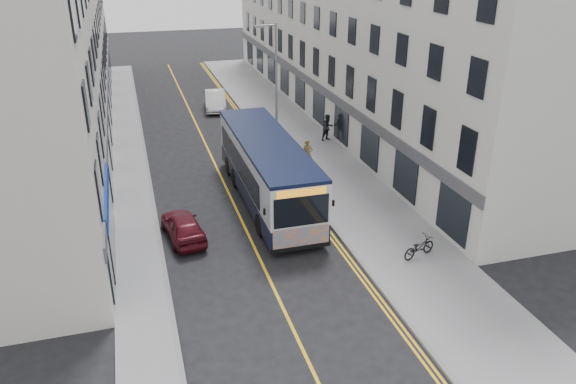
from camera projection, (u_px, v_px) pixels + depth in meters
ground at (266, 272)px, 23.04m from camera, size 140.00×140.00×0.00m
pavement_east at (316, 157)px, 35.12m from camera, size 4.50×64.00×0.12m
pavement_west at (131, 176)px, 32.26m from camera, size 2.00×64.00×0.12m
kerb_east at (281, 161)px, 34.55m from camera, size 0.18×64.00×0.13m
kerb_west at (149, 175)px, 32.51m from camera, size 0.18×64.00×0.13m
road_centre_line at (217, 168)px, 33.55m from camera, size 0.12×64.00×0.01m
road_dbl_yellow_inner at (274, 162)px, 34.46m from camera, size 0.10×64.00×0.01m
road_dbl_yellow_outer at (277, 162)px, 34.51m from camera, size 0.10×64.00×0.01m
terrace_east at (345, 28)px, 41.71m from camera, size 6.00×46.00×13.00m
terrace_west at (52, 41)px, 36.48m from camera, size 6.00×46.00×13.00m
streetlamp at (275, 84)px, 34.57m from camera, size 1.32×0.18×8.00m
city_bus at (267, 168)px, 28.58m from camera, size 2.73×11.72×3.41m
bicycle at (419, 247)px, 23.80m from camera, size 1.81×1.10×0.90m
pedestrian_near at (307, 154)px, 32.94m from camera, size 0.75×0.63×1.76m
pedestrian_far at (328, 128)px, 37.58m from camera, size 1.05×0.94×1.78m
car_white at (215, 100)px, 45.02m from camera, size 2.15×4.64×1.47m
car_maroon at (183, 226)px, 25.43m from camera, size 1.96×3.85×1.26m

